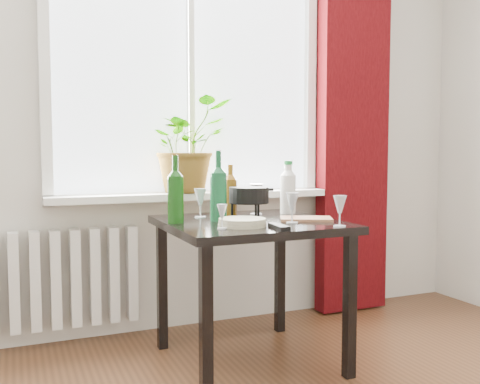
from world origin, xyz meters
name	(u,v)px	position (x,y,z in m)	size (l,w,h in m)	color
window	(190,67)	(0.00, 2.22, 1.60)	(1.72, 0.08, 1.62)	white
windowsill	(194,196)	(0.00, 2.15, 0.82)	(1.72, 0.20, 0.04)	white
curtain	(353,121)	(1.12, 2.12, 1.30)	(0.50, 0.12, 2.56)	#330407
radiator	(66,278)	(-0.75, 2.18, 0.38)	(0.80, 0.10, 0.55)	silver
table	(249,238)	(0.10, 1.55, 0.65)	(0.85, 0.85, 0.74)	black
potted_plant	(186,145)	(-0.04, 2.17, 1.13)	(0.51, 0.44, 0.57)	#39671B
wine_bottle_left	(176,189)	(-0.27, 1.61, 0.91)	(0.08, 0.08, 0.34)	#0D3B0B
wine_bottle_right	(218,185)	(-0.05, 1.60, 0.92)	(0.08, 0.08, 0.36)	#0D4322
bottle_amber	(231,189)	(0.09, 1.77, 0.89)	(0.07, 0.07, 0.29)	#693F0B
cleaning_bottle	(288,187)	(0.42, 1.74, 0.89)	(0.09, 0.09, 0.31)	silver
wineglass_front_right	(292,208)	(0.25, 1.37, 0.82)	(0.06, 0.06, 0.15)	silver
wineglass_far_right	(340,211)	(0.39, 1.17, 0.81)	(0.06, 0.06, 0.15)	silver
wineglass_back_center	(256,199)	(0.24, 1.77, 0.83)	(0.08, 0.08, 0.18)	silver
wineglass_back_left	(200,203)	(-0.09, 1.75, 0.82)	(0.07, 0.07, 0.16)	silver
wineglass_front_left	(222,217)	(-0.14, 1.32, 0.80)	(0.05, 0.05, 0.11)	silver
plate_stack	(242,222)	(-0.02, 1.37, 0.76)	(0.23, 0.23, 0.04)	beige
fondue_pot	(249,202)	(0.14, 1.64, 0.82)	(0.24, 0.21, 0.16)	black
tv_remote	(279,227)	(0.11, 1.23, 0.75)	(0.05, 0.16, 0.02)	black
cutting_board	(306,219)	(0.37, 1.44, 0.75)	(0.26, 0.17, 0.01)	#916141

